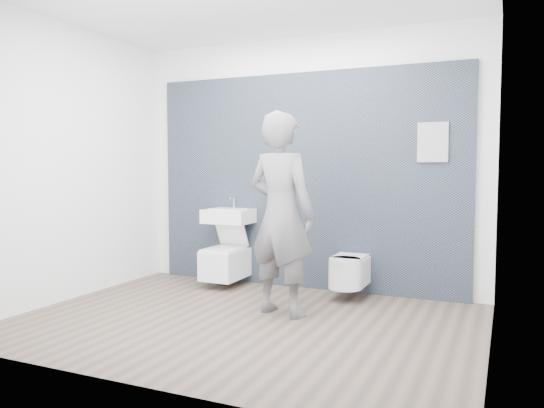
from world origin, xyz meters
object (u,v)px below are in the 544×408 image
at_px(washbasin, 228,216).
at_px(toilet_square, 225,262).
at_px(toilet_rounded, 348,272).
at_px(visitor, 281,214).

xyz_separation_m(washbasin, toilet_square, (0.00, -0.08, -0.52)).
xyz_separation_m(washbasin, toilet_rounded, (1.45, -0.09, -0.52)).
bearing_deg(toilet_square, washbasin, 90.00).
distance_m(toilet_rounded, visitor, 1.11).
bearing_deg(toilet_square, visitor, -38.02).
distance_m(toilet_square, toilet_rounded, 1.45).
height_order(toilet_rounded, visitor, visitor).
xyz_separation_m(toilet_square, toilet_rounded, (1.45, -0.01, 0.00)).
bearing_deg(visitor, toilet_square, -26.05).
height_order(toilet_square, toilet_rounded, toilet_square).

